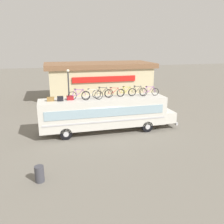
{
  "coord_description": "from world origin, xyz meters",
  "views": [
    {
      "loc": [
        -4.29,
        -19.23,
        7.35
      ],
      "look_at": [
        0.74,
        0.0,
        1.7
      ],
      "focal_mm": 38.83,
      "sensor_mm": 36.0,
      "label": 1
    }
  ],
  "objects_px": {
    "rooftop_bicycle_7": "(149,92)",
    "trash_bin": "(39,174)",
    "street_lamp": "(69,89)",
    "rooftop_bicycle_2": "(92,95)",
    "rooftop_bicycle_4": "(114,93)",
    "rooftop_bicycle_3": "(103,93)",
    "bus": "(106,112)",
    "luggage_bag_1": "(51,99)",
    "rooftop_bicycle_6": "(137,91)",
    "luggage_bag_2": "(60,99)",
    "luggage_bag_3": "(70,98)",
    "rooftop_bicycle_5": "(127,92)",
    "rooftop_bicycle_1": "(79,95)"
  },
  "relations": [
    {
      "from": "rooftop_bicycle_2",
      "to": "rooftop_bicycle_5",
      "type": "distance_m",
      "value": 3.16
    },
    {
      "from": "luggage_bag_1",
      "to": "rooftop_bicycle_3",
      "type": "relative_size",
      "value": 0.32
    },
    {
      "from": "rooftop_bicycle_1",
      "to": "luggage_bag_1",
      "type": "bearing_deg",
      "value": 177.82
    },
    {
      "from": "bus",
      "to": "rooftop_bicycle_4",
      "type": "bearing_deg",
      "value": 16.82
    },
    {
      "from": "luggage_bag_2",
      "to": "rooftop_bicycle_7",
      "type": "bearing_deg",
      "value": 0.16
    },
    {
      "from": "rooftop_bicycle_3",
      "to": "trash_bin",
      "type": "height_order",
      "value": "rooftop_bicycle_3"
    },
    {
      "from": "luggage_bag_1",
      "to": "trash_bin",
      "type": "relative_size",
      "value": 0.62
    },
    {
      "from": "luggage_bag_2",
      "to": "rooftop_bicycle_5",
      "type": "relative_size",
      "value": 0.28
    },
    {
      "from": "bus",
      "to": "rooftop_bicycle_1",
      "type": "height_order",
      "value": "rooftop_bicycle_1"
    },
    {
      "from": "luggage_bag_2",
      "to": "luggage_bag_3",
      "type": "xyz_separation_m",
      "value": [
        0.8,
        0.27,
        -0.04
      ]
    },
    {
      "from": "luggage_bag_2",
      "to": "rooftop_bicycle_1",
      "type": "xyz_separation_m",
      "value": [
        1.5,
        0.11,
        0.19
      ]
    },
    {
      "from": "luggage_bag_2",
      "to": "rooftop_bicycle_6",
      "type": "xyz_separation_m",
      "value": [
        6.59,
        0.31,
        0.19
      ]
    },
    {
      "from": "rooftop_bicycle_3",
      "to": "rooftop_bicycle_6",
      "type": "distance_m",
      "value": 3.1
    },
    {
      "from": "rooftop_bicycle_2",
      "to": "rooftop_bicycle_5",
      "type": "bearing_deg",
      "value": 11.42
    },
    {
      "from": "bus",
      "to": "luggage_bag_1",
      "type": "xyz_separation_m",
      "value": [
        -4.47,
        0.1,
        1.39
      ]
    },
    {
      "from": "rooftop_bicycle_2",
      "to": "luggage_bag_1",
      "type": "bearing_deg",
      "value": 171.99
    },
    {
      "from": "luggage_bag_3",
      "to": "rooftop_bicycle_5",
      "type": "distance_m",
      "value": 4.83
    },
    {
      "from": "rooftop_bicycle_2",
      "to": "trash_bin",
      "type": "height_order",
      "value": "rooftop_bicycle_2"
    },
    {
      "from": "bus",
      "to": "trash_bin",
      "type": "distance_m",
      "value": 8.73
    },
    {
      "from": "bus",
      "to": "luggage_bag_1",
      "type": "height_order",
      "value": "luggage_bag_1"
    },
    {
      "from": "luggage_bag_2",
      "to": "street_lamp",
      "type": "xyz_separation_m",
      "value": [
        1.13,
        5.66,
        -0.27
      ]
    },
    {
      "from": "rooftop_bicycle_1",
      "to": "rooftop_bicycle_5",
      "type": "distance_m",
      "value": 4.13
    },
    {
      "from": "rooftop_bicycle_2",
      "to": "rooftop_bicycle_3",
      "type": "xyz_separation_m",
      "value": [
        0.97,
        0.46,
        0.01
      ]
    },
    {
      "from": "rooftop_bicycle_2",
      "to": "rooftop_bicycle_4",
      "type": "height_order",
      "value": "rooftop_bicycle_2"
    },
    {
      "from": "luggage_bag_1",
      "to": "luggage_bag_2",
      "type": "xyz_separation_m",
      "value": [
        0.75,
        -0.19,
        0.03
      ]
    },
    {
      "from": "luggage_bag_1",
      "to": "rooftop_bicycle_4",
      "type": "relative_size",
      "value": 0.33
    },
    {
      "from": "rooftop_bicycle_2",
      "to": "rooftop_bicycle_7",
      "type": "xyz_separation_m",
      "value": [
        5.07,
        0.29,
        -0.02
      ]
    },
    {
      "from": "trash_bin",
      "to": "street_lamp",
      "type": "height_order",
      "value": "street_lamp"
    },
    {
      "from": "trash_bin",
      "to": "street_lamp",
      "type": "bearing_deg",
      "value": 77.4
    },
    {
      "from": "rooftop_bicycle_7",
      "to": "luggage_bag_1",
      "type": "bearing_deg",
      "value": 178.82
    },
    {
      "from": "bus",
      "to": "rooftop_bicycle_6",
      "type": "relative_size",
      "value": 7.01
    },
    {
      "from": "trash_bin",
      "to": "street_lamp",
      "type": "relative_size",
      "value": 0.19
    },
    {
      "from": "rooftop_bicycle_2",
      "to": "rooftop_bicycle_6",
      "type": "height_order",
      "value": "rooftop_bicycle_2"
    },
    {
      "from": "luggage_bag_2",
      "to": "rooftop_bicycle_2",
      "type": "height_order",
      "value": "rooftop_bicycle_2"
    },
    {
      "from": "rooftop_bicycle_2",
      "to": "luggage_bag_2",
      "type": "bearing_deg",
      "value": 173.97
    },
    {
      "from": "rooftop_bicycle_2",
      "to": "rooftop_bicycle_6",
      "type": "relative_size",
      "value": 1.05
    },
    {
      "from": "rooftop_bicycle_4",
      "to": "street_lamp",
      "type": "xyz_separation_m",
      "value": [
        -3.38,
        5.33,
        -0.45
      ]
    },
    {
      "from": "luggage_bag_1",
      "to": "trash_bin",
      "type": "bearing_deg",
      "value": -97.29
    },
    {
      "from": "luggage_bag_3",
      "to": "rooftop_bicycle_7",
      "type": "bearing_deg",
      "value": -2.14
    },
    {
      "from": "luggage_bag_1",
      "to": "rooftop_bicycle_6",
      "type": "bearing_deg",
      "value": 0.93
    },
    {
      "from": "luggage_bag_1",
      "to": "street_lamp",
      "type": "relative_size",
      "value": 0.12
    },
    {
      "from": "street_lamp",
      "to": "rooftop_bicycle_7",
      "type": "bearing_deg",
      "value": -41.13
    },
    {
      "from": "rooftop_bicycle_1",
      "to": "rooftop_bicycle_3",
      "type": "relative_size",
      "value": 1.0
    },
    {
      "from": "bus",
      "to": "rooftop_bicycle_2",
      "type": "relative_size",
      "value": 6.69
    },
    {
      "from": "bus",
      "to": "rooftop_bicycle_2",
      "type": "bearing_deg",
      "value": -163.18
    },
    {
      "from": "rooftop_bicycle_6",
      "to": "rooftop_bicycle_4",
      "type": "bearing_deg",
      "value": 179.35
    },
    {
      "from": "rooftop_bicycle_6",
      "to": "trash_bin",
      "type": "distance_m",
      "value": 11.17
    },
    {
      "from": "rooftop_bicycle_6",
      "to": "rooftop_bicycle_1",
      "type": "bearing_deg",
      "value": -177.7
    },
    {
      "from": "rooftop_bicycle_7",
      "to": "trash_bin",
      "type": "relative_size",
      "value": 1.88
    },
    {
      "from": "rooftop_bicycle_4",
      "to": "bus",
      "type": "bearing_deg",
      "value": -163.18
    }
  ]
}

